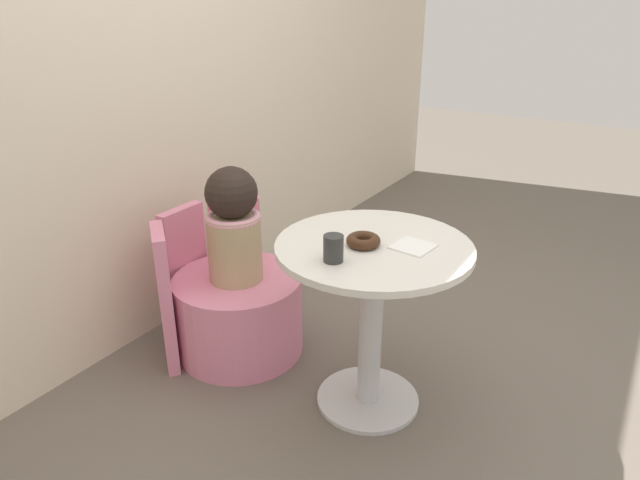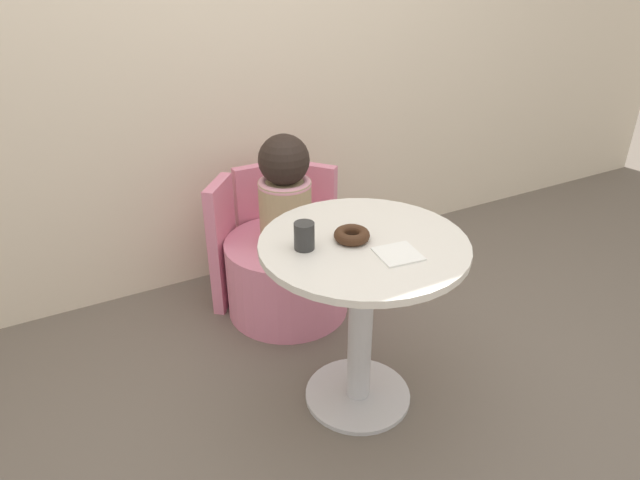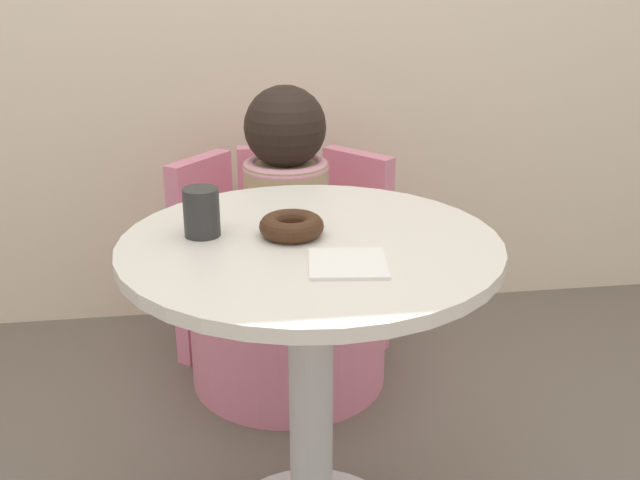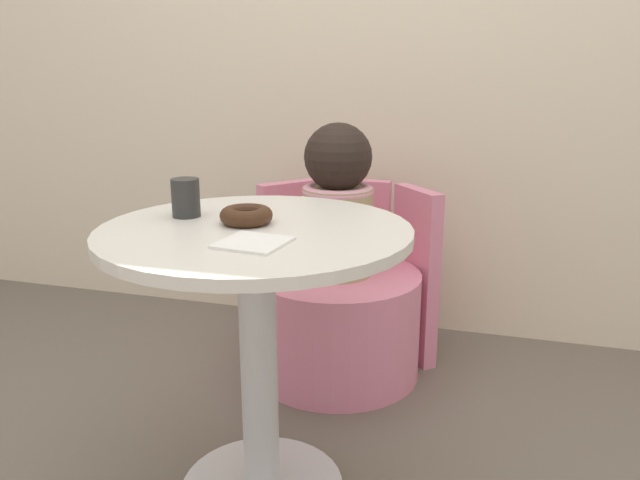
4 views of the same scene
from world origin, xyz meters
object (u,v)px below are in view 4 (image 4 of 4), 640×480
object	(u,v)px
tub_chair	(337,323)
donut	(246,215)
round_table	(257,306)
cup	(186,198)
child_figure	(338,201)

from	to	relation	value
tub_chair	donut	distance (m)	0.81
round_table	cup	bearing A→B (deg)	165.25
donut	cup	bearing A→B (deg)	171.41
round_table	cup	distance (m)	0.30
round_table	tub_chair	distance (m)	0.72
round_table	child_figure	world-z (taller)	child_figure
child_figure	round_table	bearing A→B (deg)	-91.65
tub_chair	cup	distance (m)	0.83
tub_chair	donut	xyz separation A→B (m)	(-0.05, -0.62, 0.51)
round_table	tub_chair	size ratio (longest dim) A/B	1.25
tub_chair	child_figure	xyz separation A→B (m)	(-0.00, 0.00, 0.42)
tub_chair	cup	world-z (taller)	cup
round_table	cup	size ratio (longest dim) A/B	7.77
tub_chair	cup	xyz separation A→B (m)	(-0.21, -0.60, 0.54)
round_table	donut	xyz separation A→B (m)	(-0.03, 0.03, 0.20)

